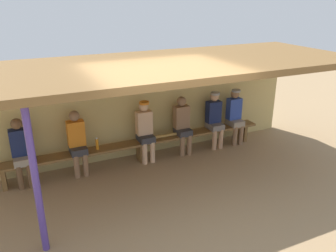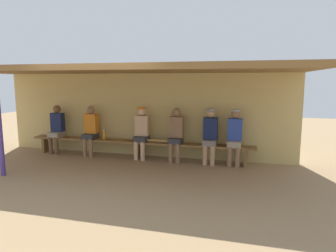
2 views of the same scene
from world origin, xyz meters
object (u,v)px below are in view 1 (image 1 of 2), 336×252
at_px(player_leftmost, 182,123).
at_px(player_in_blue, 21,150).
at_px(player_in_red, 145,128).
at_px(water_bottle_blue, 97,144).
at_px(player_near_post, 215,117).
at_px(bench, 140,145).
at_px(player_in_white, 235,114).
at_px(support_post, 36,183).
at_px(baseball_bat, 167,135).
at_px(player_rightmost, 77,140).

bearing_deg(player_leftmost, player_in_blue, 180.00).
xyz_separation_m(player_in_red, water_bottle_blue, (-1.07, -0.00, -0.16)).
bearing_deg(player_in_red, player_near_post, 0.00).
distance_m(bench, player_in_white, 2.51).
relative_size(support_post, water_bottle_blue, 8.59).
bearing_deg(water_bottle_blue, baseball_bat, -0.00).
relative_size(bench, water_bottle_blue, 23.42).
bearing_deg(player_in_red, support_post, -138.52).
bearing_deg(support_post, player_in_white, 24.00).
bearing_deg(support_post, player_rightmost, 66.38).
distance_m(support_post, player_leftmost, 3.92).
relative_size(bench, player_in_red, 4.46).
bearing_deg(water_bottle_blue, support_post, -122.01).
distance_m(bench, player_near_post, 1.93).
relative_size(bench, player_rightmost, 4.49).
relative_size(support_post, baseball_bat, 2.88).
distance_m(player_near_post, player_rightmost, 3.22).
xyz_separation_m(player_near_post, baseball_bat, (-1.24, -0.00, -0.25)).
height_order(support_post, bench, support_post).
height_order(player_in_white, baseball_bat, player_in_white).
bearing_deg(player_near_post, bench, -179.89).
relative_size(support_post, player_near_post, 1.64).
bearing_deg(player_leftmost, player_near_post, 0.03).
xyz_separation_m(player_leftmost, player_rightmost, (-2.37, 0.00, 0.00)).
bearing_deg(player_in_blue, player_in_white, 0.01).
bearing_deg(bench, player_rightmost, 179.87).
distance_m(bench, water_bottle_blue, 0.95).
relative_size(player_in_red, baseball_bat, 1.76).
xyz_separation_m(player_in_red, baseball_bat, (0.52, -0.00, -0.25)).
bearing_deg(player_in_red, bench, -178.49).
height_order(bench, player_near_post, player_near_post).
relative_size(player_leftmost, player_in_blue, 1.00).
xyz_separation_m(bench, player_near_post, (1.90, 0.00, 0.36)).
height_order(player_in_red, water_bottle_blue, player_in_red).
distance_m(player_in_red, player_rightmost, 1.46).
xyz_separation_m(player_leftmost, water_bottle_blue, (-1.98, -0.00, -0.15)).
height_order(player_rightmost, water_bottle_blue, player_rightmost).
xyz_separation_m(player_in_blue, water_bottle_blue, (1.44, -0.00, -0.15)).
distance_m(player_near_post, player_in_blue, 4.27).
xyz_separation_m(bench, player_rightmost, (-1.32, 0.00, 0.34)).
height_order(bench, player_in_blue, player_in_blue).
bearing_deg(player_rightmost, baseball_bat, -0.09).
height_order(support_post, baseball_bat, support_post).
bearing_deg(player_in_blue, water_bottle_blue, -0.12).
relative_size(support_post, bench, 0.37).
bearing_deg(player_rightmost, support_post, -113.62).
bearing_deg(player_in_blue, bench, -0.07).
relative_size(player_in_red, player_in_blue, 1.01).
bearing_deg(water_bottle_blue, bench, -0.01).
relative_size(support_post, player_rightmost, 1.65).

